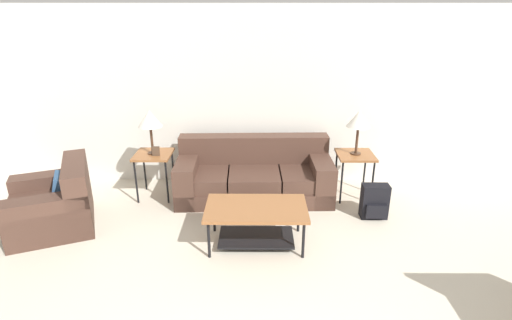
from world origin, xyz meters
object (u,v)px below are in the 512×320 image
Objects in this scene: couch at (254,176)px; side_table_right at (355,159)px; backpack at (375,202)px; armchair at (55,205)px; side_table_left at (154,158)px; table_lamp_left at (150,119)px; table_lamp_right at (359,120)px; coffee_table at (256,217)px.

side_table_right is (1.40, -0.03, 0.28)m from couch.
backpack is at bearing -22.23° from couch.
armchair reaches higher than side_table_left.
side_table_left reaches higher than backpack.
couch is 1.64m from table_lamp_left.
side_table_left is 1.44× the size of backpack.
table_lamp_right is at bearing 0.00° from table_lamp_left.
side_table_right is at bearing -1.21° from couch.
table_lamp_left and table_lamp_right have the same top height.
armchair is 1.58m from table_lamp_left.
table_lamp_left is (-1.44, 1.22, 0.79)m from coffee_table.
side_table_left is at bearing -178.79° from couch.
coffee_table is (2.47, -0.39, 0.06)m from armchair.
armchair is 2.50m from coffee_table.
couch reaches higher than side_table_left.
couch is 1.43m from side_table_right.
couch is 1.69× the size of armchair.
table_lamp_right is (1.37, 1.22, 0.79)m from coffee_table.
armchair is at bearing -160.43° from couch.
coffee_table is 2.05m from table_lamp_left.
side_table_left is 0.56m from table_lamp_left.
armchair is 1.97× the size of side_table_left.
couch reaches higher than coffee_table.
coffee_table is at bearing -138.18° from table_lamp_right.
table_lamp_left reaches higher than coffee_table.
side_table_left is at bearing 180.00° from table_lamp_right.
table_lamp_left reaches higher than side_table_left.
coffee_table is 1.75× the size of side_table_right.
couch is 1.68m from backpack.
table_lamp_right is 1.11m from backpack.
coffee_table is at bearing -157.68° from backpack.
armchair reaches higher than side_table_right.
couch is 1.64m from table_lamp_right.
backpack is at bearing -76.52° from table_lamp_right.
armchair reaches higher than coffee_table.
table_lamp_left is 2.81m from table_lamp_right.
couch is 1.43m from side_table_left.
side_table_left is (1.03, 0.84, 0.29)m from armchair.
backpack is (1.51, 0.62, -0.13)m from coffee_table.
backpack is (3.98, 0.23, -0.07)m from armchair.
side_table_left is at bearing 180.00° from table_lamp_left.
table_lamp_left reaches higher than couch.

